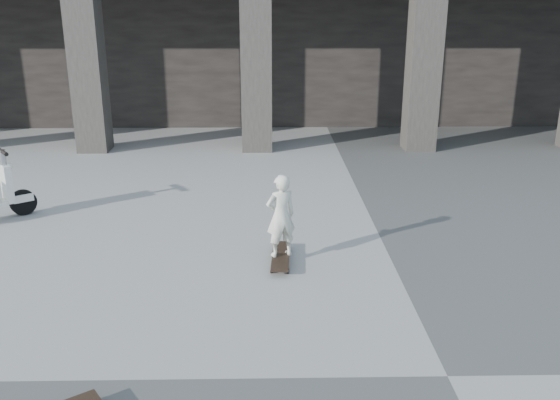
{
  "coord_description": "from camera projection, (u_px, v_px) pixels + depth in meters",
  "views": [
    {
      "loc": [
        -1.53,
        -4.35,
        3.05
      ],
      "look_at": [
        -1.39,
        2.93,
        0.65
      ],
      "focal_mm": 38.0,
      "sensor_mm": 36.0,
      "label": 1
    }
  ],
  "objects": [
    {
      "name": "ground",
      "position": [
        448.0,
        376.0,
        5.11
      ],
      "size": [
        90.0,
        90.0,
        0.0
      ],
      "primitive_type": "plane",
      "color": "#484845",
      "rests_on": "ground"
    },
    {
      "name": "colonnade",
      "position": [
        321.0,
        6.0,
        17.24
      ],
      "size": [
        28.0,
        8.82,
        6.0
      ],
      "color": "black",
      "rests_on": "ground"
    },
    {
      "name": "longboard",
      "position": [
        281.0,
        256.0,
        7.37
      ],
      "size": [
        0.27,
        0.94,
        0.09
      ],
      "rotation": [
        0.0,
        0.0,
        1.52
      ],
      "color": "black",
      "rests_on": "ground"
    },
    {
      "name": "child",
      "position": [
        281.0,
        216.0,
        7.2
      ],
      "size": [
        0.44,
        0.37,
        1.04
      ],
      "primitive_type": "imported",
      "rotation": [
        0.0,
        0.0,
        3.53
      ],
      "color": "silver",
      "rests_on": "longboard"
    }
  ]
}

